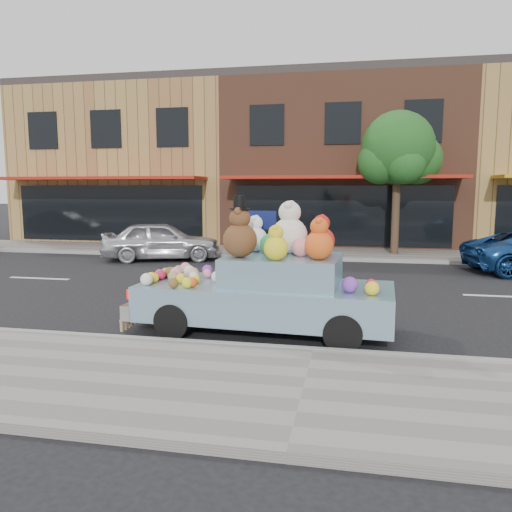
# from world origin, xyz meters

# --- Properties ---
(ground) EXTENTS (120.00, 120.00, 0.00)m
(ground) POSITION_xyz_m (0.00, 0.00, 0.00)
(ground) COLOR black
(ground) RESTS_ON ground
(near_sidewalk) EXTENTS (60.00, 3.00, 0.12)m
(near_sidewalk) POSITION_xyz_m (0.00, -6.50, 0.06)
(near_sidewalk) COLOR gray
(near_sidewalk) RESTS_ON ground
(far_sidewalk) EXTENTS (60.00, 3.00, 0.12)m
(far_sidewalk) POSITION_xyz_m (0.00, 6.50, 0.06)
(far_sidewalk) COLOR gray
(far_sidewalk) RESTS_ON ground
(near_kerb) EXTENTS (60.00, 0.12, 0.13)m
(near_kerb) POSITION_xyz_m (0.00, -5.00, 0.07)
(near_kerb) COLOR gray
(near_kerb) RESTS_ON ground
(far_kerb) EXTENTS (60.00, 0.12, 0.13)m
(far_kerb) POSITION_xyz_m (0.00, 5.00, 0.07)
(far_kerb) COLOR gray
(far_kerb) RESTS_ON ground
(storefront_left) EXTENTS (10.00, 9.80, 7.30)m
(storefront_left) POSITION_xyz_m (-10.00, 11.97, 3.64)
(storefront_left) COLOR #9F7C42
(storefront_left) RESTS_ON ground
(storefront_mid) EXTENTS (10.00, 9.80, 7.30)m
(storefront_mid) POSITION_xyz_m (0.00, 11.97, 3.64)
(storefront_mid) COLOR brown
(storefront_mid) RESTS_ON ground
(street_tree) EXTENTS (3.00, 2.70, 5.22)m
(street_tree) POSITION_xyz_m (2.03, 6.55, 3.69)
(street_tree) COLOR #38281C
(street_tree) RESTS_ON ground
(car_silver) EXTENTS (4.29, 2.71, 1.36)m
(car_silver) POSITION_xyz_m (-6.02, 4.05, 0.68)
(car_silver) COLOR silver
(car_silver) RESTS_ON ground
(art_car) EXTENTS (4.57, 1.99, 2.37)m
(art_car) POSITION_xyz_m (-0.90, -3.88, 0.82)
(art_car) COLOR black
(art_car) RESTS_ON ground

